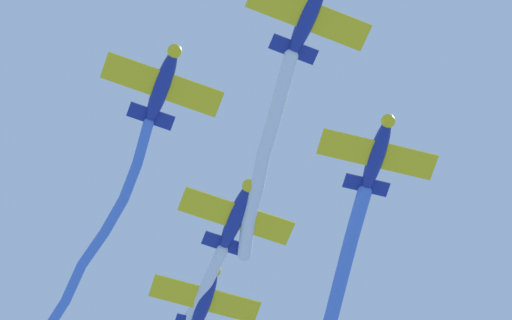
% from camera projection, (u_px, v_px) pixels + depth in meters
% --- Properties ---
extents(airplane_lead, '(6.52, 6.53, 1.89)m').
position_uv_depth(airplane_lead, '(308.00, 16.00, 61.63)').
color(airplane_lead, navy).
extents(smoke_trail_lead, '(8.89, 12.22, 1.64)m').
position_uv_depth(smoke_trail_lead, '(265.00, 157.00, 65.35)').
color(smoke_trail_lead, white).
extents(airplane_left_wing, '(6.99, 6.10, 1.89)m').
position_uv_depth(airplane_left_wing, '(377.00, 154.00, 65.02)').
color(airplane_left_wing, navy).
extents(smoke_trail_left_wing, '(10.93, 15.40, 3.09)m').
position_uv_depth(smoke_trail_left_wing, '(331.00, 315.00, 68.73)').
color(smoke_trail_left_wing, '#4C75DB').
extents(airplane_right_wing, '(6.59, 6.45, 1.89)m').
position_uv_depth(airplane_right_wing, '(162.00, 85.00, 63.80)').
color(airplane_right_wing, navy).
extents(smoke_trail_right_wing, '(16.85, 13.82, 0.94)m').
position_uv_depth(smoke_trail_right_wing, '(89.00, 254.00, 68.72)').
color(smoke_trail_right_wing, '#4C75DB').
extents(airplane_slot, '(6.61, 6.44, 1.89)m').
position_uv_depth(airplane_slot, '(236.00, 216.00, 67.11)').
color(airplane_slot, navy).
extents(airplane_trail, '(6.81, 6.20, 1.89)m').
position_uv_depth(airplane_trail, '(205.00, 298.00, 70.49)').
color(airplane_trail, navy).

